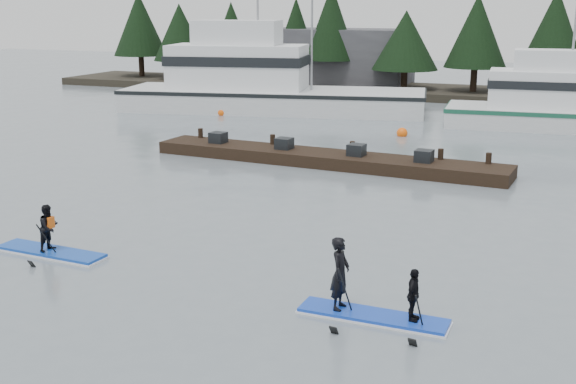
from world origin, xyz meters
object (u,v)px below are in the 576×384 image
at_px(floating_dock, 325,159).
at_px(paddleboard_duo, 368,292).
at_px(paddleboard_solo, 50,238).
at_px(fishing_boat_large, 264,98).
at_px(fishing_boat_medium, 572,118).

distance_m(floating_dock, paddleboard_duo, 16.31).
xyz_separation_m(floating_dock, paddleboard_solo, (-3.25, -14.26, 0.21)).
relative_size(paddleboard_solo, paddleboard_duo, 1.00).
relative_size(fishing_boat_large, paddleboard_duo, 6.08).
xyz_separation_m(fishing_boat_large, paddleboard_solo, (6.20, -28.82, -0.38)).
height_order(floating_dock, paddleboard_duo, paddleboard_duo).
bearing_deg(paddleboard_duo, floating_dock, 113.59).
bearing_deg(paddleboard_solo, fishing_boat_medium, 67.89).
distance_m(fishing_boat_large, paddleboard_duo, 33.53).
height_order(fishing_boat_medium, floating_dock, fishing_boat_medium).
xyz_separation_m(fishing_boat_large, paddleboard_duo, (15.77, -29.59, -0.24)).
bearing_deg(fishing_boat_medium, fishing_boat_large, 174.58).
distance_m(fishing_boat_medium, paddleboard_duo, 29.65).
relative_size(fishing_boat_medium, paddleboard_duo, 4.46).
xyz_separation_m(fishing_boat_medium, floating_dock, (-9.95, -14.40, -0.36)).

